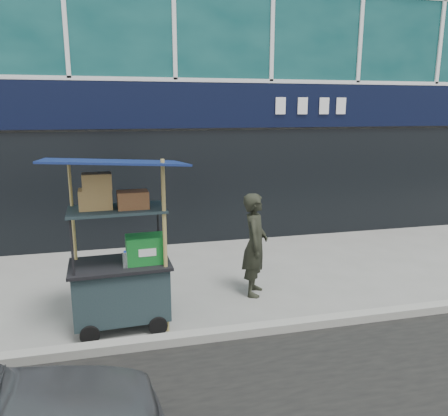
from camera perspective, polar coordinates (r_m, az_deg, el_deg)
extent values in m
plane|color=slate|center=(5.93, -0.52, -15.68)|extent=(80.00, 80.00, 0.00)
cube|color=gray|center=(5.73, -0.05, -16.08)|extent=(80.00, 0.18, 0.12)
cube|color=black|center=(9.02, -6.26, 13.16)|extent=(15.68, 0.06, 0.90)
cube|color=black|center=(9.20, -6.04, 2.51)|extent=(15.68, 0.04, 2.40)
cube|color=#1C2A30|center=(5.98, -13.25, -10.49)|extent=(1.23, 0.75, 0.70)
cylinder|color=black|center=(5.81, -17.12, -15.61)|extent=(0.24, 0.06, 0.24)
cylinder|color=black|center=(5.84, -8.59, -15.01)|extent=(0.24, 0.06, 0.24)
cube|color=black|center=(5.84, -13.44, -7.16)|extent=(1.31, 0.84, 0.04)
cylinder|color=black|center=(5.46, -19.23, -5.05)|extent=(0.03, 0.03, 0.75)
cylinder|color=black|center=(5.50, -7.72, -4.31)|extent=(0.03, 0.03, 0.75)
cylinder|color=black|center=(6.03, -18.98, -3.36)|extent=(0.03, 0.03, 0.75)
cylinder|color=black|center=(6.07, -8.58, -2.70)|extent=(0.03, 0.03, 0.75)
cube|color=#1C2A30|center=(5.64, -13.82, -0.18)|extent=(1.23, 0.75, 0.03)
cylinder|color=olive|center=(5.53, -7.69, -5.29)|extent=(0.05, 0.05, 2.25)
cylinder|color=olive|center=(6.07, -18.88, -4.72)|extent=(0.04, 0.04, 2.15)
cube|color=#0E1B4F|center=(5.54, -14.14, 5.86)|extent=(1.75, 1.27, 0.20)
cube|color=#10661C|center=(5.76, -10.16, -5.27)|extent=(0.51, 0.37, 0.35)
cylinder|color=silver|center=(5.62, -12.77, -6.65)|extent=(0.07, 0.07, 0.20)
cylinder|color=blue|center=(5.58, -12.83, -5.58)|extent=(0.03, 0.03, 0.02)
cube|color=olive|center=(5.66, -16.43, 1.15)|extent=(0.41, 0.32, 0.25)
cube|color=brown|center=(5.58, -11.81, 1.08)|extent=(0.39, 0.30, 0.22)
cube|color=olive|center=(5.60, -16.27, 3.38)|extent=(0.36, 0.28, 0.20)
imported|color=black|center=(6.73, 4.07, -4.78)|extent=(0.58, 0.69, 1.60)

